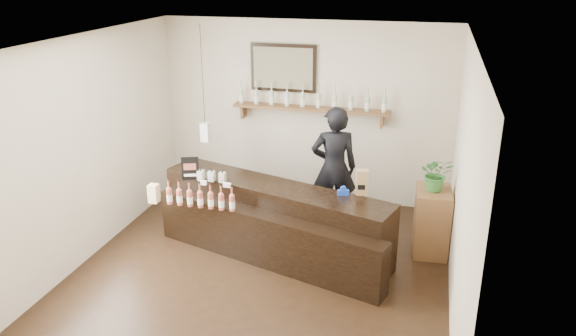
# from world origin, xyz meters

# --- Properties ---
(ground) EXTENTS (5.00, 5.00, 0.00)m
(ground) POSITION_xyz_m (0.00, 0.00, 0.00)
(ground) COLOR black
(ground) RESTS_ON ground
(room_shell) EXTENTS (5.00, 5.00, 5.00)m
(room_shell) POSITION_xyz_m (0.00, 0.00, 1.70)
(room_shell) COLOR beige
(room_shell) RESTS_ON ground
(back_wall_decor) EXTENTS (2.66, 0.96, 1.69)m
(back_wall_decor) POSITION_xyz_m (-0.16, 2.37, 1.76)
(back_wall_decor) COLOR brown
(back_wall_decor) RESTS_ON ground
(counter) EXTENTS (3.23, 1.78, 1.05)m
(counter) POSITION_xyz_m (-0.01, 0.58, 0.42)
(counter) COLOR black
(counter) RESTS_ON ground
(promo_sign) EXTENTS (0.22, 0.09, 0.31)m
(promo_sign) POSITION_xyz_m (-1.12, 0.61, 1.05)
(promo_sign) COLOR black
(promo_sign) RESTS_ON counter
(paper_bag) EXTENTS (0.16, 0.14, 0.32)m
(paper_bag) POSITION_xyz_m (1.12, 0.69, 1.06)
(paper_bag) COLOR #926946
(paper_bag) RESTS_ON counter
(tape_dispenser) EXTENTS (0.15, 0.09, 0.12)m
(tape_dispenser) POSITION_xyz_m (0.91, 0.61, 0.94)
(tape_dispenser) COLOR #193DB3
(tape_dispenser) RESTS_ON counter
(side_cabinet) EXTENTS (0.47, 0.63, 0.87)m
(side_cabinet) POSITION_xyz_m (2.00, 1.11, 0.44)
(side_cabinet) COLOR brown
(side_cabinet) RESTS_ON ground
(potted_plant) EXTENTS (0.45, 0.40, 0.45)m
(potted_plant) POSITION_xyz_m (2.00, 1.11, 1.10)
(potted_plant) COLOR #32712D
(potted_plant) RESTS_ON side_cabinet
(shopkeeper) EXTENTS (0.84, 0.67, 2.00)m
(shopkeeper) POSITION_xyz_m (0.62, 1.55, 1.00)
(shopkeeper) COLOR black
(shopkeeper) RESTS_ON ground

